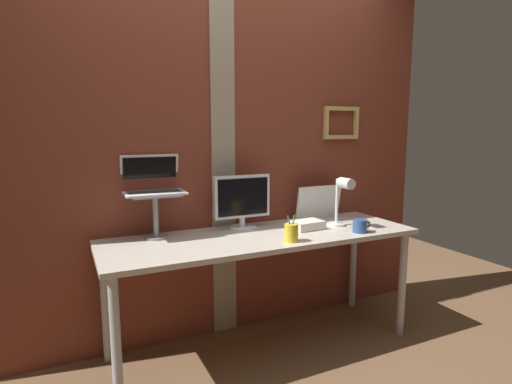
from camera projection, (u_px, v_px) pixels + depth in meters
name	position (u px, v px, depth m)	size (l,w,h in m)	color
ground_plane	(249.00, 350.00, 2.59)	(6.00, 6.00, 0.00)	brown
brick_wall_back	(224.00, 146.00, 2.74)	(3.14, 0.16, 2.53)	brown
desk	(263.00, 246.00, 2.54)	(1.95, 0.63, 0.74)	beige
monitor	(242.00, 200.00, 2.65)	(0.38, 0.18, 0.35)	white
laptop_stand	(155.00, 209.00, 2.42)	(0.28, 0.22, 0.26)	gray
laptop	(152.00, 182.00, 2.45)	(0.35, 0.25, 0.23)	white
whiteboard_panel	(319.00, 203.00, 2.94)	(0.35, 0.02, 0.25)	white
desk_lamp	(342.00, 197.00, 2.68)	(0.12, 0.20, 0.33)	white
pen_cup	(291.00, 233.00, 2.36)	(0.08, 0.08, 0.16)	yellow
coffee_mug	(360.00, 226.00, 2.57)	(0.13, 0.09, 0.08)	#2D4C8C
paper_clutter_stack	(307.00, 225.00, 2.66)	(0.20, 0.14, 0.05)	silver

